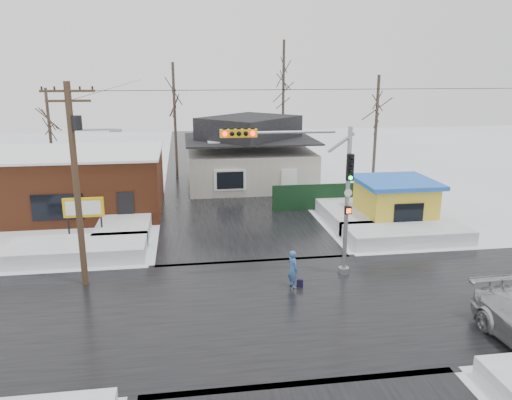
{
  "coord_description": "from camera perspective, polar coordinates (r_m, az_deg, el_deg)",
  "views": [
    {
      "loc": [
        -3.38,
        -18.32,
        9.52
      ],
      "look_at": [
        0.2,
        5.97,
        3.0
      ],
      "focal_mm": 35.0,
      "sensor_mm": 36.0,
      "label": 1
    }
  ],
  "objects": [
    {
      "name": "traffic_signal",
      "position": [
        22.62,
        6.73,
        2.05
      ],
      "size": [
        6.05,
        0.68,
        7.0
      ],
      "color": "gray",
      "rests_on": "ground"
    },
    {
      "name": "tree_far_right",
      "position": [
        41.36,
        13.74,
        11.18
      ],
      "size": [
        3.0,
        3.0,
        9.0
      ],
      "color": "#332821",
      "rests_on": "ground"
    },
    {
      "name": "snowbank_ne",
      "position": [
        29.62,
        16.83,
        -3.72
      ],
      "size": [
        7.0,
        3.0,
        0.8
      ],
      "primitive_type": "cube",
      "color": "white",
      "rests_on": "ground"
    },
    {
      "name": "house",
      "position": [
        41.26,
        -0.76,
        5.24
      ],
      "size": [
        10.4,
        8.4,
        5.76
      ],
      "color": "beige",
      "rests_on": "ground"
    },
    {
      "name": "road_ns",
      "position": [
        20.92,
        1.89,
        -12.18
      ],
      "size": [
        10.0,
        120.0,
        0.02
      ],
      "primitive_type": "cube",
      "color": "black",
      "rests_on": "ground"
    },
    {
      "name": "snowbank_nw",
      "position": [
        27.5,
        -19.75,
        -5.42
      ],
      "size": [
        7.0,
        3.0,
        0.8
      ],
      "primitive_type": "cube",
      "color": "white",
      "rests_on": "ground"
    },
    {
      "name": "tree_far_west",
      "position": [
        43.75,
        -22.73,
        9.6
      ],
      "size": [
        3.0,
        3.0,
        8.0
      ],
      "color": "#332821",
      "rests_on": "ground"
    },
    {
      "name": "kiosk",
      "position": [
        32.13,
        15.56,
        -0.21
      ],
      "size": [
        4.6,
        4.6,
        2.88
      ],
      "color": "yellow",
      "rests_on": "ground"
    },
    {
      "name": "ground",
      "position": [
        20.92,
        1.89,
        -12.2
      ],
      "size": [
        120.0,
        120.0,
        0.0
      ],
      "primitive_type": "plane",
      "color": "white",
      "rests_on": "ground"
    },
    {
      "name": "pedestrian",
      "position": [
        22.44,
        4.24,
        -7.89
      ],
      "size": [
        0.6,
        0.73,
        1.71
      ],
      "primitive_type": "imported",
      "rotation": [
        0.0,
        0.0,
        1.92
      ],
      "color": "#38629E",
      "rests_on": "ground"
    },
    {
      "name": "tree_far_mid",
      "position": [
        47.26,
        3.18,
        14.88
      ],
      "size": [
        3.0,
        3.0,
        12.0
      ],
      "color": "#332821",
      "rests_on": "ground"
    },
    {
      "name": "snowbank_nside_e",
      "position": [
        33.32,
        10.12,
        -1.25
      ],
      "size": [
        3.0,
        8.0,
        0.8
      ],
      "primitive_type": "cube",
      "color": "white",
      "rests_on": "ground"
    },
    {
      "name": "snowbank_nside_w",
      "position": [
        31.87,
        -14.55,
        -2.25
      ],
      "size": [
        3.0,
        8.0,
        0.8
      ],
      "primitive_type": "cube",
      "color": "white",
      "rests_on": "ground"
    },
    {
      "name": "tree_far_left",
      "position": [
        44.35,
        -9.4,
        12.65
      ],
      "size": [
        3.0,
        3.0,
        10.0
      ],
      "color": "#332821",
      "rests_on": "ground"
    },
    {
      "name": "utility_pole",
      "position": [
        22.72,
        -19.78,
        2.8
      ],
      "size": [
        3.15,
        0.44,
        9.0
      ],
      "color": "#382619",
      "rests_on": "ground"
    },
    {
      "name": "marquee_sign",
      "position": [
        29.38,
        -19.1,
        -0.96
      ],
      "size": [
        2.2,
        0.21,
        2.55
      ],
      "color": "black",
      "rests_on": "ground"
    },
    {
      "name": "road_ew",
      "position": [
        20.92,
        1.89,
        -12.18
      ],
      "size": [
        120.0,
        10.0,
        0.02
      ],
      "primitive_type": "cube",
      "color": "black",
      "rests_on": "ground"
    },
    {
      "name": "fence",
      "position": [
        34.88,
        8.35,
        0.4
      ],
      "size": [
        8.0,
        0.12,
        1.8
      ],
      "primitive_type": "cube",
      "color": "black",
      "rests_on": "ground"
    },
    {
      "name": "shopping_bag",
      "position": [
        22.69,
        5.03,
        -9.51
      ],
      "size": [
        0.3,
        0.17,
        0.35
      ],
      "primitive_type": "cube",
      "rotation": [
        0.0,
        0.0,
        -0.17
      ],
      "color": "black",
      "rests_on": "ground"
    },
    {
      "name": "brick_building",
      "position": [
        35.93,
        -20.43,
        1.97
      ],
      "size": [
        12.2,
        8.2,
        4.12
      ],
      "color": "brown",
      "rests_on": "ground"
    }
  ]
}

